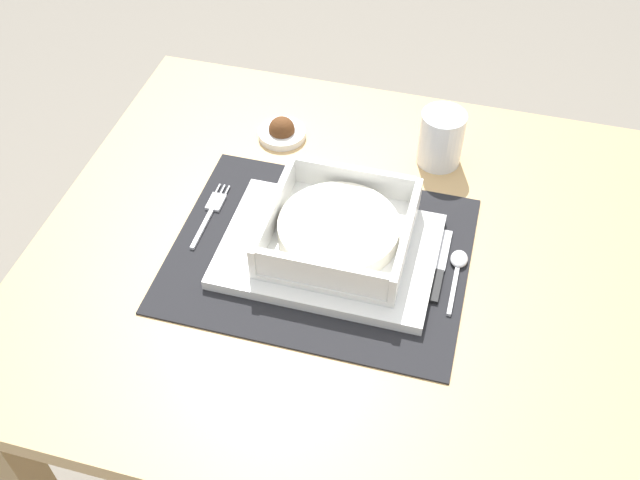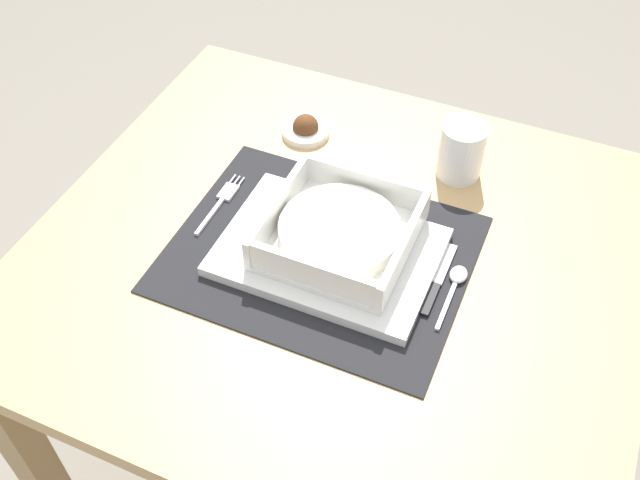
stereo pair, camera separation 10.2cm
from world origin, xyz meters
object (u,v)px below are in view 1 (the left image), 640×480
object	(u,v)px
porridge_bowl	(339,230)
dining_table	(337,294)
fork	(212,210)
spoon	(458,266)
drinking_glass	(441,140)
butter_knife	(440,270)
condiment_saucer	(282,131)

from	to	relation	value
porridge_bowl	dining_table	bearing A→B (deg)	-100.27
dining_table	fork	size ratio (longest dim) A/B	6.34
spoon	drinking_glass	world-z (taller)	drinking_glass
butter_knife	condiment_saucer	bearing A→B (deg)	139.91
spoon	dining_table	bearing A→B (deg)	-178.78
porridge_bowl	fork	size ratio (longest dim) A/B	1.45
dining_table	porridge_bowl	size ratio (longest dim) A/B	4.36
fork	drinking_glass	world-z (taller)	drinking_glass
porridge_bowl	condiment_saucer	bearing A→B (deg)	124.74
porridge_bowl	spoon	distance (m)	0.17
drinking_glass	condiment_saucer	size ratio (longest dim) A/B	1.16
porridge_bowl	fork	bearing A→B (deg)	174.27
porridge_bowl	condiment_saucer	world-z (taller)	porridge_bowl
condiment_saucer	spoon	bearing A→B (deg)	-33.71
dining_table	condiment_saucer	bearing A→B (deg)	124.38
porridge_bowl	butter_knife	xyz separation A→B (m)	(0.15, -0.01, -0.03)
fork	butter_knife	xyz separation A→B (m)	(0.35, -0.03, 0.00)
porridge_bowl	fork	world-z (taller)	porridge_bowl
butter_knife	condiment_saucer	size ratio (longest dim) A/B	1.72
porridge_bowl	drinking_glass	world-z (taller)	drinking_glass
dining_table	spoon	size ratio (longest dim) A/B	7.52
dining_table	fork	world-z (taller)	fork
drinking_glass	dining_table	bearing A→B (deg)	-115.39
porridge_bowl	spoon	xyz separation A→B (m)	(0.17, 0.00, -0.03)
dining_table	butter_knife	world-z (taller)	butter_knife
spoon	butter_knife	distance (m)	0.03
dining_table	butter_knife	size ratio (longest dim) A/B	6.38
fork	condiment_saucer	bearing A→B (deg)	80.52
fork	spoon	bearing A→B (deg)	1.96
dining_table	porridge_bowl	distance (m)	0.14
condiment_saucer	drinking_glass	bearing A→B (deg)	1.65
porridge_bowl	spoon	world-z (taller)	porridge_bowl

